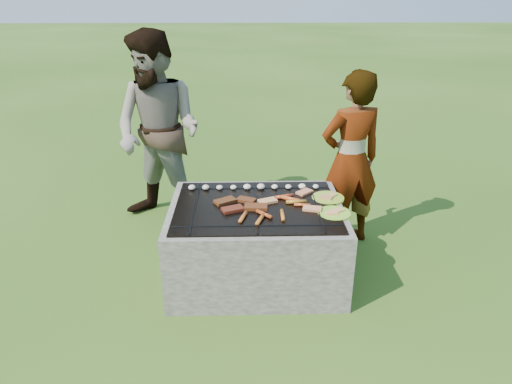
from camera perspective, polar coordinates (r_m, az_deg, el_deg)
The scene contains 10 objects.
lawn at distance 3.71m, azimuth 0.02°, elevation -10.25°, with size 60.00×60.00×0.00m, color #254A12.
fire_pit at distance 3.56m, azimuth 0.02°, elevation -6.49°, with size 1.30×1.00×0.62m.
mushrooms at distance 3.67m, azimuth -0.50°, elevation 0.65°, with size 1.05×0.06×0.04m.
pork_slabs at distance 3.39m, azimuth -1.97°, elevation -1.58°, with size 0.41×0.29×0.02m.
sausages at distance 3.34m, azimuth 2.72°, elevation -1.99°, with size 0.54×0.49×0.03m.
bread_on_grate at distance 3.47m, azimuth 4.75°, elevation -1.09°, with size 0.47×0.42×0.02m.
plate_far at distance 3.58m, azimuth 8.98°, elevation -0.73°, with size 0.27×0.27×0.03m.
plate_near at distance 3.34m, azimuth 9.76°, elevation -2.63°, with size 0.29×0.29×0.03m.
cook at distance 3.95m, azimuth 11.72°, elevation 3.87°, with size 0.55×0.36×1.52m, color gray.
bystander at distance 4.28m, azimuth -12.07°, elevation 7.33°, with size 0.87×0.68×1.79m, color gray.
Camera 1 is at (-0.08, -3.06, 2.09)m, focal length 32.00 mm.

